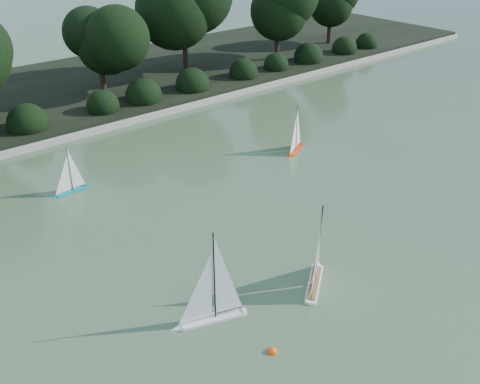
# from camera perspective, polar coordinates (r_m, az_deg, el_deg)

# --- Properties ---
(ground) EXTENTS (80.00, 80.00, 0.00)m
(ground) POSITION_cam_1_polar(r_m,az_deg,el_deg) (11.07, 8.83, -6.66)
(ground) COLOR #31472B
(ground) RESTS_ON ground
(pond_coping) EXTENTS (40.00, 0.35, 0.18)m
(pond_coping) POSITION_cam_1_polar(r_m,az_deg,el_deg) (17.51, -13.51, 6.92)
(pond_coping) COLOR gray
(pond_coping) RESTS_ON ground
(far_bank) EXTENTS (40.00, 8.00, 0.30)m
(far_bank) POSITION_cam_1_polar(r_m,az_deg,el_deg) (20.98, -18.67, 9.98)
(far_bank) COLOR black
(far_bank) RESTS_ON ground
(tree_line) EXTENTS (26.31, 3.93, 4.39)m
(tree_line) POSITION_cam_1_polar(r_m,az_deg,el_deg) (19.45, -14.53, 16.81)
(tree_line) COLOR black
(tree_line) RESTS_ON ground
(shrub_hedge) EXTENTS (29.10, 1.10, 1.10)m
(shrub_hedge) POSITION_cam_1_polar(r_m,az_deg,el_deg) (18.16, -14.97, 8.74)
(shrub_hedge) COLOR black
(shrub_hedge) RESTS_ON ground
(sailboat_white_a) EXTENTS (1.34, 0.63, 1.87)m
(sailboat_white_a) POSITION_cam_1_polar(r_m,az_deg,el_deg) (9.24, -3.59, -12.25)
(sailboat_white_a) COLOR silver
(sailboat_white_a) RESTS_ON ground
(sailboat_white_b) EXTENTS (1.20, 0.94, 1.86)m
(sailboat_white_b) POSITION_cam_1_polar(r_m,az_deg,el_deg) (10.18, 8.09, -8.13)
(sailboat_white_b) COLOR white
(sailboat_white_b) RESTS_ON ground
(sailboat_orange) EXTENTS (1.02, 0.59, 1.46)m
(sailboat_orange) POSITION_cam_1_polar(r_m,az_deg,el_deg) (15.40, 5.87, 5.11)
(sailboat_orange) COLOR #F53500
(sailboat_orange) RESTS_ON ground
(sailboat_teal) EXTENTS (0.95, 0.18, 1.30)m
(sailboat_teal) POSITION_cam_1_polar(r_m,az_deg,el_deg) (13.76, -17.87, 0.67)
(sailboat_teal) COLOR #019092
(sailboat_teal) RESTS_ON ground
(race_buoy) EXTENTS (0.17, 0.17, 0.17)m
(race_buoy) POSITION_cam_1_polar(r_m,az_deg,el_deg) (8.92, 3.45, -16.65)
(race_buoy) COLOR #ED4D0C
(race_buoy) RESTS_ON ground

